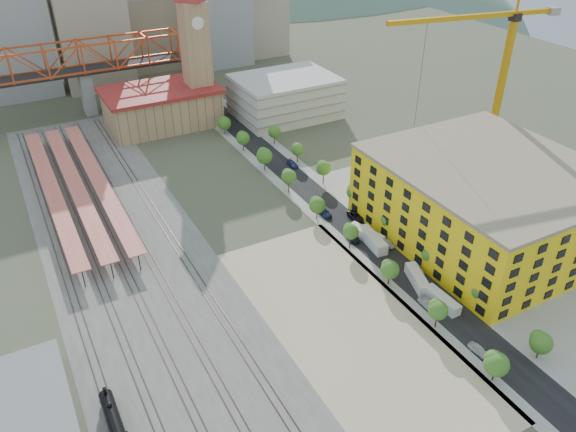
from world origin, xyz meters
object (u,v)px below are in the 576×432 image
site_trailer_a (442,300)px  car_0 (479,350)px  site_trailer_d (366,235)px  tower_crane (495,63)px  site_trailer_c (372,240)px  clock_tower (195,37)px  construction_building (487,201)px  site_trailer_b (417,279)px

site_trailer_a → car_0: (-3.00, -13.50, -0.45)m
site_trailer_d → site_trailer_a: bearing=-105.5°
tower_crane → site_trailer_a: tower_crane is taller
site_trailer_c → car_0: size_ratio=2.34×
tower_crane → site_trailer_c: 59.82m
clock_tower → tower_crane: bearing=-52.8°
clock_tower → site_trailer_c: clock_tower is taller
clock_tower → site_trailer_a: size_ratio=6.01×
construction_building → car_0: bearing=-135.0°
clock_tower → site_trailer_b: size_ratio=5.71×
tower_crane → car_0: size_ratio=12.08×
site_trailer_b → site_trailer_d: 19.04m
site_trailer_a → car_0: bearing=-104.9°
construction_building → car_0: 41.95m
construction_building → tower_crane: tower_crane is taller
construction_building → site_trailer_a: size_ratio=5.84×
site_trailer_c → construction_building: bearing=-12.3°
site_trailer_a → site_trailer_c: 24.21m
site_trailer_d → construction_building: bearing=-39.0°
clock_tower → site_trailer_d: clock_tower is taller
tower_crane → site_trailer_a: 70.62m
construction_building → tower_crane: size_ratio=0.97×
site_trailer_b → site_trailer_c: site_trailer_c is taller
site_trailer_b → car_0: 21.53m
construction_building → site_trailer_b: size_ratio=5.56×
site_trailer_b → site_trailer_c: (0.00, 16.40, 0.13)m
tower_crane → site_trailer_a: bearing=-139.8°
site_trailer_d → car_0: bearing=-109.7°
clock_tower → site_trailer_c: size_ratio=5.15×
site_trailer_a → site_trailer_d: 26.85m
car_0 → site_trailer_a: bearing=72.1°
site_trailer_a → site_trailer_c: (0.00, 24.21, 0.20)m
clock_tower → site_trailer_b: clock_tower is taller
construction_building → site_trailer_b: 28.33m
site_trailer_c → car_0: (-3.00, -37.71, -0.65)m
tower_crane → site_trailer_c: size_ratio=5.16×
site_trailer_a → tower_crane: bearing=37.8°
site_trailer_c → clock_tower: bearing=101.2°
site_trailer_d → car_0: 40.47m
construction_building → tower_crane: bearing=48.5°
tower_crane → site_trailer_a: (-48.51, -40.96, -30.94)m
construction_building → site_trailer_b: construction_building is taller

